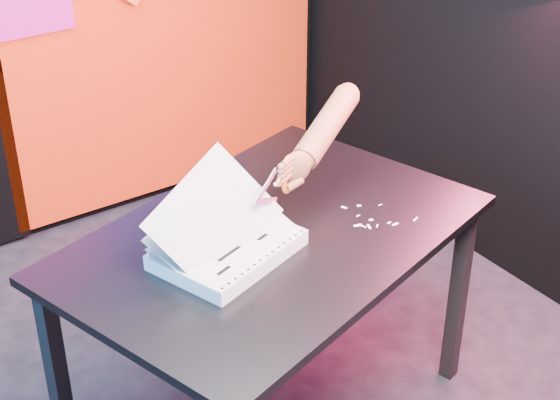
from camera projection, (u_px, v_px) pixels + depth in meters
room at (194, 46)px, 2.26m from camera, size 3.01×3.01×2.71m
backdrop at (35, 32)px, 3.53m from camera, size 2.88×0.05×2.08m
work_table at (271, 256)px, 2.62m from camera, size 1.46×1.17×0.75m
printout_stack at (227, 248)px, 2.46m from camera, size 0.48×0.40×0.30m
scissors at (285, 177)px, 2.59m from camera, size 0.20×0.11×0.13m
hand_forearm at (322, 132)px, 2.74m from camera, size 0.45×0.25×0.20m
paper_clippings at (373, 220)px, 2.65m from camera, size 0.20×0.20×0.00m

